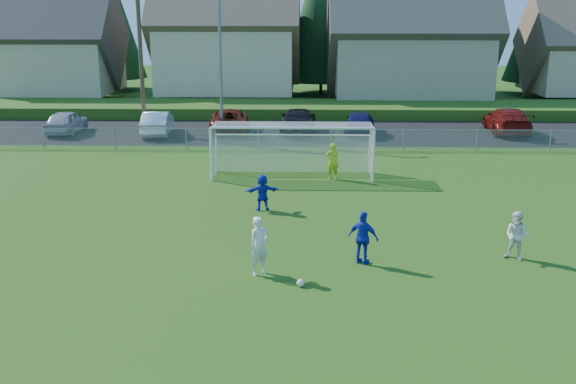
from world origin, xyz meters
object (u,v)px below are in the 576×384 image
object	(u,v)px
player_blue_a	(363,238)
car_e	(360,122)
player_blue_b	(262,192)
car_c	(230,120)
soccer_ball	(301,283)
player_white_b	(517,236)
goalkeeper	(332,161)
player_white_a	(259,246)
car_d	(298,120)
car_b	(157,123)
car_g	(507,121)
car_a	(66,122)
soccer_goal	(292,142)

from	to	relation	value
player_blue_a	car_e	distance (m)	22.34
player_blue_b	car_c	distance (m)	17.60
car_c	soccer_ball	bearing A→B (deg)	94.86
player_white_b	goalkeeper	world-z (taller)	goalkeeper
player_white_a	car_d	world-z (taller)	player_white_a
player_white_b	goalkeeper	bearing A→B (deg)	148.80
player_white_a	car_b	bearing A→B (deg)	69.18
player_white_b	car_g	xyz separation A→B (m)	(6.09, 22.33, 0.02)
player_white_b	player_blue_a	size ratio (longest dim) A/B	0.94
soccer_ball	player_blue_b	size ratio (longest dim) A/B	0.15
car_a	car_c	distance (m)	10.23
car_e	soccer_goal	bearing A→B (deg)	77.88
car_g	player_blue_b	bearing A→B (deg)	54.08
car_b	car_d	xyz separation A→B (m)	(8.71, 1.08, 0.03)
car_d	car_e	xyz separation A→B (m)	(3.84, -0.40, -0.03)
player_blue_b	car_a	distance (m)	21.17
soccer_ball	car_g	world-z (taller)	car_g
player_blue_a	car_a	world-z (taller)	player_blue_a
player_blue_a	car_d	xyz separation A→B (m)	(-2.24, 22.68, -0.06)
player_blue_b	car_a	bearing A→B (deg)	-66.20
goalkeeper	car_e	xyz separation A→B (m)	(2.13, 11.63, -0.10)
player_blue_b	car_a	size ratio (longest dim) A/B	0.34
player_white_a	car_d	xyz separation A→B (m)	(0.87, 23.61, -0.11)
soccer_ball	car_c	bearing A→B (deg)	100.77
player_white_b	soccer_goal	distance (m)	12.95
goalkeeper	car_a	bearing A→B (deg)	-48.38
car_g	soccer_goal	distance (m)	17.61
soccer_ball	soccer_goal	size ratio (longest dim) A/B	0.03
player_blue_a	player_white_b	bearing A→B (deg)	-148.13
goalkeeper	car_b	distance (m)	15.11
car_a	soccer_goal	xyz separation A→B (m)	(14.42, -10.83, 0.90)
goalkeeper	soccer_goal	xyz separation A→B (m)	(-1.84, 0.55, 0.79)
player_blue_b	soccer_goal	world-z (taller)	soccer_goal
player_white_a	player_blue_b	size ratio (longest dim) A/B	1.23
player_white_b	player_blue_a	distance (m)	4.80
car_c	player_white_a	bearing A→B (deg)	92.42
player_white_a	car_b	world-z (taller)	player_white_a
player_white_a	car_d	bearing A→B (deg)	47.89
player_white_b	goalkeeper	xyz separation A→B (m)	(-5.32, 10.21, 0.06)
soccer_goal	car_g	bearing A→B (deg)	41.12
player_white_b	player_blue_b	xyz separation A→B (m)	(-8.22, 5.17, -0.07)
player_blue_b	car_g	world-z (taller)	car_g
car_g	goalkeeper	bearing A→B (deg)	50.64
goalkeeper	player_blue_b	bearing A→B (deg)	46.70
goalkeeper	car_a	size ratio (longest dim) A/B	0.39
player_blue_a	car_b	distance (m)	24.21
player_white_a	car_g	distance (m)	27.52
goalkeeper	car_a	xyz separation A→B (m)	(-16.26, 11.38, -0.11)
player_white_a	car_d	size ratio (longest dim) A/B	0.33
player_white_a	car_b	distance (m)	23.86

